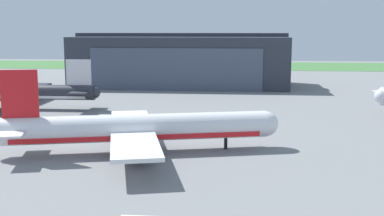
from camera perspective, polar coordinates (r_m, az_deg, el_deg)
ground_plane at (r=78.93m, az=-1.92°, el=-4.90°), size 440.00×440.00×0.00m
grass_field_strip at (r=255.18m, az=3.35°, el=4.98°), size 440.00×56.00×0.08m
maintenance_hangar at (r=165.96m, az=-1.30°, el=5.55°), size 70.95×29.75×17.78m
airliner_far_right at (r=126.59m, az=-21.31°, el=1.73°), size 49.09×41.84×12.05m
airliner_near_right at (r=76.87m, az=-6.33°, el=-2.44°), size 44.03×35.83×13.31m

